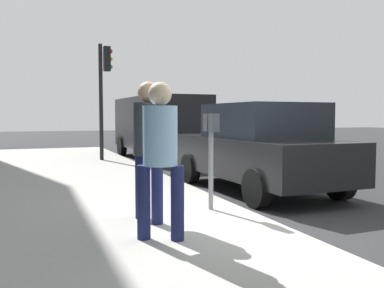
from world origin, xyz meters
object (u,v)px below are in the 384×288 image
object	(u,v)px
traffic_signal	(104,82)
parked_sedan_near	(258,147)
pedestrian_bystander	(160,148)
pedestrian_at_meter	(148,139)
parked_van_far	(159,124)
parking_meter	(211,141)

from	to	relation	value
traffic_signal	parked_sedan_near	bearing A→B (deg)	-160.47
traffic_signal	pedestrian_bystander	bearing A→B (deg)	174.33
pedestrian_at_meter	parked_van_far	xyz separation A→B (m)	(9.19, -2.89, 0.03)
parking_meter	parked_sedan_near	size ratio (longest dim) A/B	0.32
parking_meter	pedestrian_bystander	world-z (taller)	pedestrian_bystander
parked_van_far	traffic_signal	bearing A→B (deg)	117.52
parking_meter	parked_sedan_near	distance (m)	2.62
traffic_signal	pedestrian_at_meter	bearing A→B (deg)	174.44
parked_sedan_near	parked_van_far	bearing A→B (deg)	0.01
pedestrian_at_meter	parked_sedan_near	size ratio (longest dim) A/B	0.41
pedestrian_bystander	parked_sedan_near	size ratio (longest dim) A/B	0.39
pedestrian_at_meter	pedestrian_bystander	world-z (taller)	pedestrian_at_meter
pedestrian_at_meter	parked_sedan_near	xyz separation A→B (m)	(2.18, -2.89, -0.34)
traffic_signal	parking_meter	bearing A→B (deg)	-178.15
parking_meter	traffic_signal	bearing A→B (deg)	1.85
parking_meter	parked_van_far	distance (m)	9.04
pedestrian_bystander	parked_sedan_near	world-z (taller)	pedestrian_bystander
parking_meter	pedestrian_bystander	size ratio (longest dim) A/B	0.81
pedestrian_at_meter	pedestrian_bystander	distance (m)	0.87
pedestrian_bystander	pedestrian_at_meter	bearing A→B (deg)	21.26
pedestrian_bystander	parked_van_far	distance (m)	10.49
pedestrian_at_meter	parking_meter	bearing A→B (deg)	0.98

